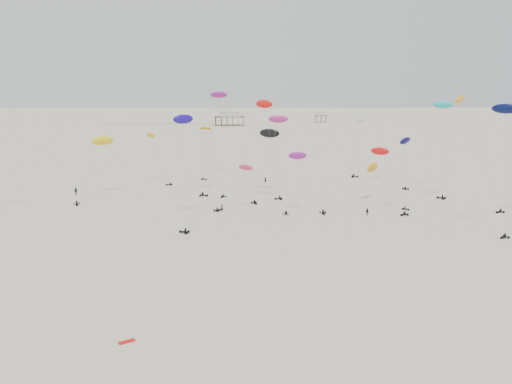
{
  "coord_description": "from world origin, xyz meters",
  "views": [
    {
      "loc": [
        -3.16,
        -7.37,
        27.25
      ],
      "look_at": [
        0.0,
        88.0,
        7.0
      ],
      "focal_mm": 35.0,
      "sensor_mm": 36.0,
      "label": 1
    }
  ],
  "objects_px": {
    "pavilion_small": "(321,118)",
    "rig_4": "(376,171)",
    "rig_9": "(155,147)",
    "spectator_0": "(222,211)",
    "pavilion_main": "(230,119)",
    "rig_0": "(273,136)"
  },
  "relations": [
    {
      "from": "rig_4",
      "to": "rig_9",
      "type": "height_order",
      "value": "rig_9"
    },
    {
      "from": "pavilion_small",
      "to": "rig_4",
      "type": "relative_size",
      "value": 0.69
    },
    {
      "from": "spectator_0",
      "to": "rig_0",
      "type": "bearing_deg",
      "value": -104.57
    },
    {
      "from": "pavilion_main",
      "to": "rig_0",
      "type": "bearing_deg",
      "value": -86.49
    },
    {
      "from": "pavilion_main",
      "to": "rig_4",
      "type": "height_order",
      "value": "rig_4"
    },
    {
      "from": "pavilion_small",
      "to": "rig_9",
      "type": "relative_size",
      "value": 0.6
    },
    {
      "from": "rig_0",
      "to": "rig_4",
      "type": "relative_size",
      "value": 1.61
    },
    {
      "from": "pavilion_main",
      "to": "pavilion_small",
      "type": "xyz_separation_m",
      "value": [
        70.0,
        30.0,
        -0.74
      ]
    },
    {
      "from": "pavilion_main",
      "to": "spectator_0",
      "type": "distance_m",
      "value": 249.62
    },
    {
      "from": "pavilion_main",
      "to": "spectator_0",
      "type": "height_order",
      "value": "pavilion_main"
    },
    {
      "from": "rig_9",
      "to": "rig_0",
      "type": "bearing_deg",
      "value": -133.8
    },
    {
      "from": "pavilion_small",
      "to": "spectator_0",
      "type": "xyz_separation_m",
      "value": [
        -67.16,
        -279.57,
        -3.49
      ]
    },
    {
      "from": "pavilion_small",
      "to": "rig_4",
      "type": "distance_m",
      "value": 272.85
    },
    {
      "from": "spectator_0",
      "to": "rig_9",
      "type": "bearing_deg",
      "value": -20.74
    },
    {
      "from": "pavilion_main",
      "to": "spectator_0",
      "type": "xyz_separation_m",
      "value": [
        2.84,
        -249.57,
        -4.22
      ]
    },
    {
      "from": "pavilion_main",
      "to": "rig_0",
      "type": "distance_m",
      "value": 241.5
    },
    {
      "from": "pavilion_small",
      "to": "rig_9",
      "type": "distance_m",
      "value": 260.43
    },
    {
      "from": "rig_4",
      "to": "spectator_0",
      "type": "height_order",
      "value": "rig_4"
    },
    {
      "from": "rig_0",
      "to": "rig_9",
      "type": "height_order",
      "value": "rig_0"
    },
    {
      "from": "spectator_0",
      "to": "pavilion_small",
      "type": "bearing_deg",
      "value": -64.49
    },
    {
      "from": "pavilion_main",
      "to": "pavilion_small",
      "type": "bearing_deg",
      "value": 23.2
    },
    {
      "from": "rig_9",
      "to": "spectator_0",
      "type": "bearing_deg",
      "value": -154.97
    }
  ]
}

